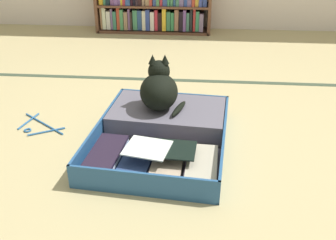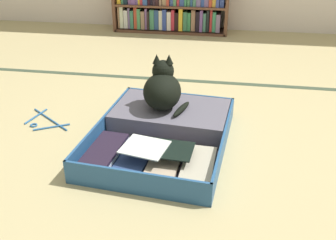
# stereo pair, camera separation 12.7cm
# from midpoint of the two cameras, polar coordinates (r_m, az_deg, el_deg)

# --- Properties ---
(ground_plane) EXTENTS (10.00, 10.00, 0.00)m
(ground_plane) POSITION_cam_midpoint_polar(r_m,az_deg,el_deg) (1.92, 3.97, -4.86)
(ground_plane) COLOR tan
(tatami_border) EXTENTS (4.80, 0.05, 0.00)m
(tatami_border) POSITION_cam_midpoint_polar(r_m,az_deg,el_deg) (2.76, 5.95, 5.71)
(tatami_border) COLOR #394735
(tatami_border) RESTS_ON ground_plane
(open_suitcase) EXTENTS (0.72, 0.88, 0.12)m
(open_suitcase) POSITION_cam_midpoint_polar(r_m,az_deg,el_deg) (2.02, 1.28, -1.50)
(open_suitcase) COLOR #265385
(open_suitcase) RESTS_ON ground_plane
(black_cat) EXTENTS (0.26, 0.27, 0.29)m
(black_cat) POSITION_cam_midpoint_polar(r_m,az_deg,el_deg) (2.07, 0.97, 4.60)
(black_cat) COLOR black
(black_cat) RESTS_ON open_suitcase
(clothes_hanger) EXTENTS (0.30, 0.26, 0.01)m
(clothes_hanger) POSITION_cam_midpoint_polar(r_m,az_deg,el_deg) (2.29, -16.31, -0.20)
(clothes_hanger) COLOR #295E98
(clothes_hanger) RESTS_ON ground_plane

